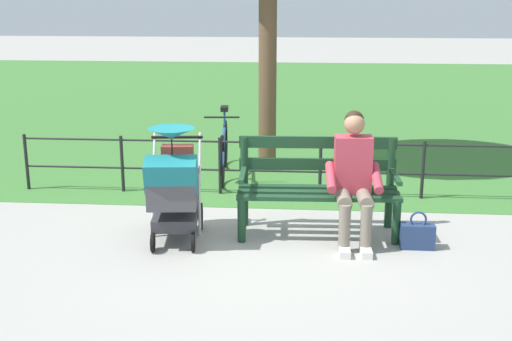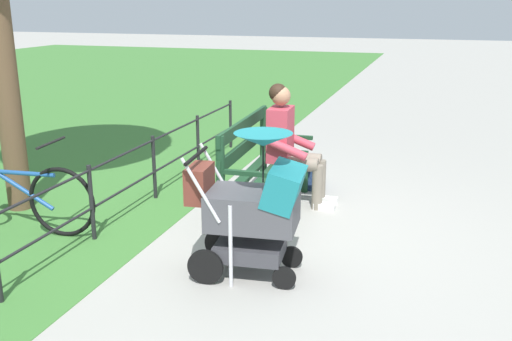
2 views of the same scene
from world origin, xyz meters
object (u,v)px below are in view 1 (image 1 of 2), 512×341
at_px(park_bench, 318,182).
at_px(stroller, 174,183).
at_px(person_on_bench, 354,174).
at_px(bicycle, 224,149).
at_px(handbag, 417,235).

bearing_deg(park_bench, stroller, 15.20).
height_order(park_bench, person_on_bench, person_on_bench).
xyz_separation_m(park_bench, bicycle, (1.21, -2.03, -0.16)).
height_order(stroller, handbag, stroller).
bearing_deg(person_on_bench, park_bench, -33.35).
height_order(person_on_bench, stroller, person_on_bench).
relative_size(stroller, bicycle, 0.69).
bearing_deg(bicycle, park_bench, 120.92).
distance_m(stroller, bicycle, 2.42).
relative_size(park_bench, person_on_bench, 1.27).
bearing_deg(stroller, bicycle, -94.13).
relative_size(person_on_bench, bicycle, 0.77).
distance_m(park_bench, bicycle, 2.37).
bearing_deg(bicycle, stroller, 85.87).
bearing_deg(park_bench, handbag, 158.43).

